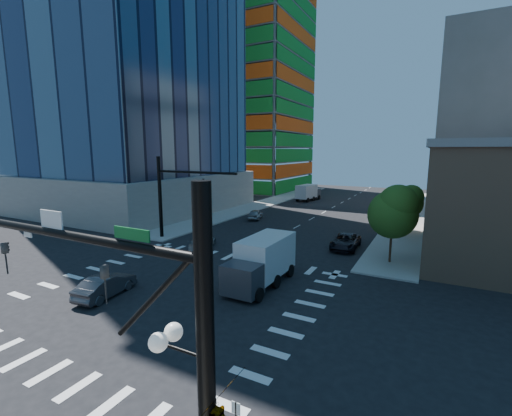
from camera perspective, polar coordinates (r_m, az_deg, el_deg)
The scene contains 15 objects.
ground at distance 24.93m, azimuth -14.06°, elevation -13.77°, with size 160.00×160.00×0.00m, color black.
road_markings at distance 24.93m, azimuth -14.06°, elevation -13.76°, with size 20.00×20.00×0.01m, color silver.
sidewalk_ne at distance 57.78m, azimuth 24.36°, elevation -0.98°, with size 5.00×60.00×0.15m, color #9B9992.
sidewalk_nw at distance 64.16m, azimuth 1.53°, elevation 0.83°, with size 5.00×60.00×0.15m, color #9B9992.
construction_building at distance 91.00m, azimuth -0.84°, elevation 18.89°, with size 25.16×34.50×70.60m.
signal_mast_se at distance 8.71m, azimuth -13.52°, elevation -23.58°, with size 10.51×2.48×9.00m.
signal_mast_nw at distance 38.43m, azimuth -14.12°, elevation 2.88°, with size 10.20×0.40×9.00m.
tree_south at distance 31.34m, azimuth 22.07°, elevation -0.47°, with size 4.16×4.16×6.82m.
tree_north at distance 43.26m, azimuth 24.06°, elevation 1.03°, with size 3.54×3.52×5.78m.
car_nb_far at distance 35.73m, azimuth 14.70°, elevation -5.42°, with size 2.41×5.22×1.45m, color black.
car_sb_near at distance 35.27m, azimuth -8.91°, elevation -5.55°, with size 1.82×4.47×1.30m, color #B3B3B3.
car_sb_mid at distance 49.36m, azimuth -0.09°, elevation -1.05°, with size 1.65×4.11×1.40m, color #969A9D.
car_sb_cross at distance 25.78m, azimuth -23.73°, elevation -11.73°, with size 1.59×4.55×1.50m, color #424246.
box_truck_near at distance 25.11m, azimuth 0.60°, elevation -9.61°, with size 2.85×6.54×3.42m.
box_truck_far at distance 68.83m, azimuth 8.78°, elevation 2.42°, with size 3.41×6.34×3.16m.
Camera 1 is at (15.55, -16.89, 9.72)m, focal length 24.00 mm.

